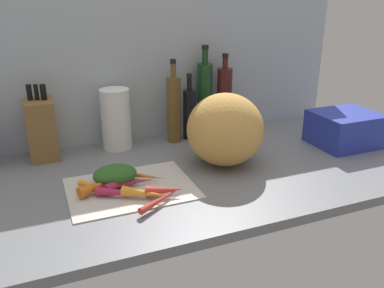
# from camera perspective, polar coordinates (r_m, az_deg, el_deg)

# --- Properties ---
(ground_plane) EXTENTS (1.70, 0.80, 0.03)m
(ground_plane) POSITION_cam_1_polar(r_m,az_deg,el_deg) (1.36, -1.53, -4.39)
(ground_plane) COLOR slate
(wall_back) EXTENTS (1.70, 0.03, 0.60)m
(wall_back) POSITION_cam_1_polar(r_m,az_deg,el_deg) (1.62, -6.57, 11.31)
(wall_back) COLOR #ADB7C1
(wall_back) RESTS_ON ground_plane
(cutting_board) EXTENTS (0.38, 0.29, 0.01)m
(cutting_board) POSITION_cam_1_polar(r_m,az_deg,el_deg) (1.24, -8.77, -6.20)
(cutting_board) COLOR beige
(cutting_board) RESTS_ON ground_plane
(carrot_0) EXTENTS (0.16, 0.11, 0.02)m
(carrot_0) POSITION_cam_1_polar(r_m,az_deg,el_deg) (1.14, -4.40, -7.90)
(carrot_0) COLOR red
(carrot_0) RESTS_ON cutting_board
(carrot_1) EXTENTS (0.16, 0.11, 0.03)m
(carrot_1) POSITION_cam_1_polar(r_m,az_deg,el_deg) (1.18, -9.79, -6.95)
(carrot_1) COLOR #B2264C
(carrot_1) RESTS_ON cutting_board
(carrot_2) EXTENTS (0.11, 0.09, 0.02)m
(carrot_2) POSITION_cam_1_polar(r_m,az_deg,el_deg) (1.28, -11.36, -4.75)
(carrot_2) COLOR orange
(carrot_2) RESTS_ON cutting_board
(carrot_3) EXTENTS (0.13, 0.10, 0.03)m
(carrot_3) POSITION_cam_1_polar(r_m,az_deg,el_deg) (1.16, -6.89, -7.04)
(carrot_3) COLOR orange
(carrot_3) RESTS_ON cutting_board
(carrot_4) EXTENTS (0.12, 0.06, 0.03)m
(carrot_4) POSITION_cam_1_polar(r_m,az_deg,el_deg) (1.17, -3.93, -6.67)
(carrot_4) COLOR red
(carrot_4) RESTS_ON cutting_board
(carrot_5) EXTENTS (0.14, 0.09, 0.03)m
(carrot_5) POSITION_cam_1_polar(r_m,az_deg,el_deg) (1.23, -13.27, -5.86)
(carrot_5) COLOR orange
(carrot_5) RESTS_ON cutting_board
(carrot_6) EXTENTS (0.13, 0.10, 0.03)m
(carrot_6) POSITION_cam_1_polar(r_m,az_deg,el_deg) (1.24, -10.07, -5.33)
(carrot_6) COLOR #B2264C
(carrot_6) RESTS_ON cutting_board
(carrot_7) EXTENTS (0.09, 0.08, 0.02)m
(carrot_7) POSITION_cam_1_polar(r_m,az_deg,el_deg) (1.25, -13.97, -5.81)
(carrot_7) COLOR orange
(carrot_7) RESTS_ON cutting_board
(carrot_8) EXTENTS (0.13, 0.02, 0.02)m
(carrot_8) POSITION_cam_1_polar(r_m,az_deg,el_deg) (1.24, -8.36, -5.47)
(carrot_8) COLOR #B2264C
(carrot_8) RESTS_ON cutting_board
(carrot_9) EXTENTS (0.15, 0.12, 0.02)m
(carrot_9) POSITION_cam_1_polar(r_m,az_deg,el_deg) (1.28, -7.37, -4.53)
(carrot_9) COLOR orange
(carrot_9) RESTS_ON cutting_board
(carrot_greens_pile) EXTENTS (0.14, 0.11, 0.06)m
(carrot_greens_pile) POSITION_cam_1_polar(r_m,az_deg,el_deg) (1.26, -11.03, -4.31)
(carrot_greens_pile) COLOR #2D6023
(carrot_greens_pile) RESTS_ON cutting_board
(winter_squash) EXTENTS (0.27, 0.26, 0.25)m
(winter_squash) POSITION_cam_1_polar(r_m,az_deg,el_deg) (1.37, 4.72, 2.12)
(winter_squash) COLOR gold
(winter_squash) RESTS_ON ground_plane
(knife_block) EXTENTS (0.10, 0.15, 0.27)m
(knife_block) POSITION_cam_1_polar(r_m,az_deg,el_deg) (1.53, -20.85, 2.14)
(knife_block) COLOR brown
(knife_block) RESTS_ON ground_plane
(paper_towel_roll) EXTENTS (0.11, 0.11, 0.23)m
(paper_towel_roll) POSITION_cam_1_polar(r_m,az_deg,el_deg) (1.54, -10.89, 3.54)
(paper_towel_roll) COLOR white
(paper_towel_roll) RESTS_ON ground_plane
(bottle_0) EXTENTS (0.06, 0.06, 0.33)m
(bottle_0) POSITION_cam_1_polar(r_m,az_deg,el_deg) (1.58, -2.63, 5.13)
(bottle_0) COLOR brown
(bottle_0) RESTS_ON ground_plane
(bottle_1) EXTENTS (0.05, 0.05, 0.27)m
(bottle_1) POSITION_cam_1_polar(r_m,az_deg,el_deg) (1.62, -0.37, 4.49)
(bottle_1) COLOR black
(bottle_1) RESTS_ON ground_plane
(bottle_2) EXTENTS (0.06, 0.06, 0.37)m
(bottle_2) POSITION_cam_1_polar(r_m,az_deg,el_deg) (1.67, 1.82, 6.67)
(bottle_2) COLOR #19421E
(bottle_2) RESTS_ON ground_plane
(bottle_3) EXTENTS (0.06, 0.06, 0.34)m
(bottle_3) POSITION_cam_1_polar(r_m,az_deg,el_deg) (1.69, 4.65, 6.36)
(bottle_3) COLOR #471919
(bottle_3) RESTS_ON ground_plane
(dish_rack) EXTENTS (0.24, 0.21, 0.13)m
(dish_rack) POSITION_cam_1_polar(r_m,az_deg,el_deg) (1.68, 21.13, 2.07)
(dish_rack) COLOR #2838AD
(dish_rack) RESTS_ON ground_plane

